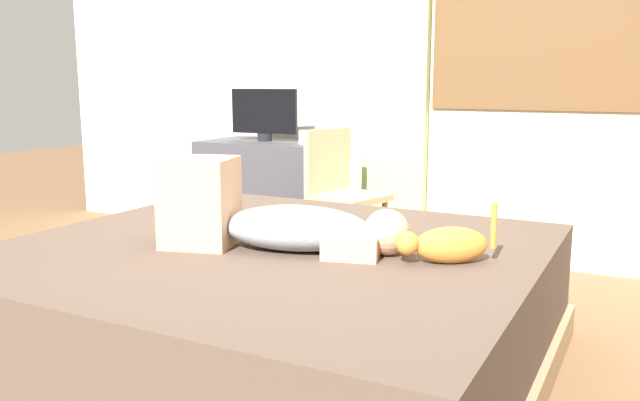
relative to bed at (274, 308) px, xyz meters
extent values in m
plane|color=brown|center=(0.01, -0.14, -0.26)|extent=(16.00, 16.00, 0.00)
cube|color=beige|center=(0.01, 2.08, 1.19)|extent=(6.40, 0.12, 2.90)
cube|color=brown|center=(0.65, 2.01, 1.23)|extent=(1.34, 0.02, 1.03)
cube|color=white|center=(0.65, 2.01, 1.23)|extent=(1.26, 0.02, 0.95)
cube|color=#997A56|center=(0.00, 0.00, -0.19)|extent=(2.04, 1.89, 0.14)
cube|color=#4C3D33|center=(0.00, 0.00, 0.07)|extent=(1.99, 1.83, 0.38)
ellipsoid|color=#8C939E|center=(0.12, -0.03, 0.35)|extent=(0.61, 0.40, 0.17)
sphere|color=tan|center=(0.45, 0.06, 0.35)|extent=(0.17, 0.17, 0.17)
cube|color=tan|center=(-0.25, -0.14, 0.43)|extent=(0.32, 0.30, 0.34)
cube|color=tan|center=(0.33, 0.03, 0.30)|extent=(0.27, 0.32, 0.08)
ellipsoid|color=#C67A2D|center=(0.69, 0.06, 0.33)|extent=(0.28, 0.23, 0.13)
sphere|color=#C67A2D|center=(0.56, -0.03, 0.34)|extent=(0.08, 0.08, 0.08)
cylinder|color=#C67A2D|center=(0.81, 0.14, 0.39)|extent=(0.03, 0.03, 0.16)
cube|color=#38383D|center=(-1.05, 1.68, 0.11)|extent=(0.90, 0.56, 0.74)
cylinder|color=black|center=(-1.10, 1.68, 0.51)|extent=(0.10, 0.10, 0.05)
cube|color=black|center=(-1.10, 1.68, 0.68)|extent=(0.48, 0.07, 0.30)
cylinder|color=white|center=(-0.75, 1.60, 0.53)|extent=(0.06, 0.06, 0.09)
cylinder|color=tan|center=(-0.13, 1.47, -0.04)|extent=(0.04, 0.04, 0.44)
cylinder|color=tan|center=(-0.21, 1.18, -0.04)|extent=(0.04, 0.04, 0.44)
cylinder|color=tan|center=(-0.42, 1.55, -0.04)|extent=(0.04, 0.04, 0.44)
cylinder|color=tan|center=(-0.50, 1.26, -0.04)|extent=(0.04, 0.04, 0.44)
cube|color=tan|center=(-0.31, 1.37, 0.20)|extent=(0.47, 0.47, 0.04)
cube|color=tan|center=(-0.48, 1.41, 0.41)|extent=(0.14, 0.38, 0.38)
cube|color=#ADCC75|center=(-0.26, 1.96, 1.03)|extent=(0.44, 0.06, 2.57)
camera|label=1|loc=(1.31, -2.12, 0.89)|focal=36.94mm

